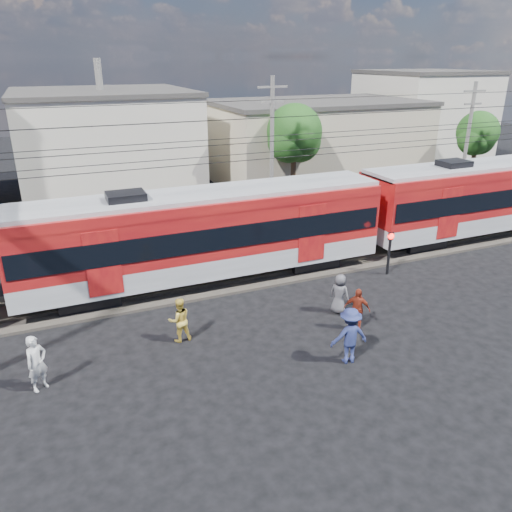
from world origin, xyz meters
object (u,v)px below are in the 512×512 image
(car_silver, at_px, (508,194))
(crossing_signal, at_px, (390,245))
(pedestrian_c, at_px, (350,336))
(pedestrian_a, at_px, (37,363))
(commuter_train, at_px, (209,231))

(car_silver, xyz_separation_m, crossing_signal, (-15.03, -6.73, 0.76))
(pedestrian_c, height_order, car_silver, pedestrian_c)
(car_silver, bearing_deg, pedestrian_a, 108.97)
(commuter_train, distance_m, crossing_signal, 8.27)
(pedestrian_a, height_order, pedestrian_c, pedestrian_c)
(pedestrian_c, xyz_separation_m, car_silver, (20.67, 12.15, -0.30))
(pedestrian_a, relative_size, car_silver, 0.46)
(commuter_train, relative_size, crossing_signal, 24.23)
(crossing_signal, bearing_deg, commuter_train, 162.56)
(commuter_train, bearing_deg, pedestrian_a, -143.02)
(pedestrian_c, distance_m, car_silver, 23.97)
(commuter_train, xyz_separation_m, pedestrian_c, (2.20, -7.88, -1.42))
(commuter_train, height_order, crossing_signal, commuter_train)
(commuter_train, relative_size, pedestrian_c, 25.68)
(commuter_train, height_order, pedestrian_a, commuter_train)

